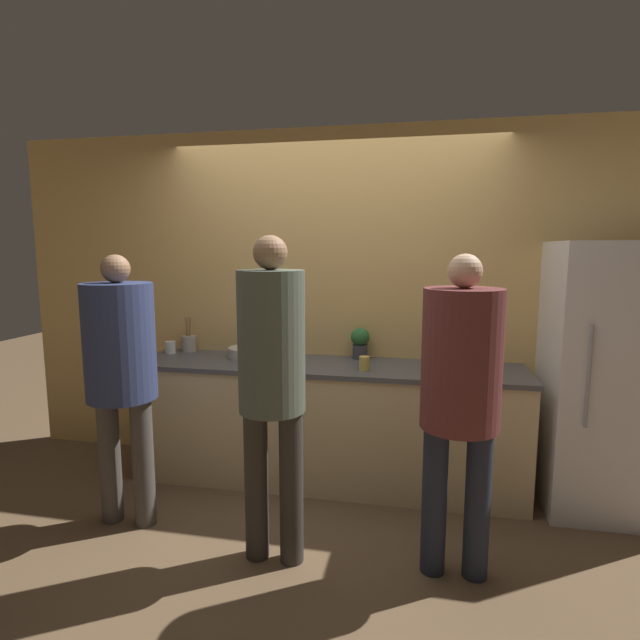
% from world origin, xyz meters
% --- Properties ---
extents(ground_plane, '(14.00, 14.00, 0.00)m').
position_xyz_m(ground_plane, '(0.00, 0.00, 0.00)').
color(ground_plane, brown).
extents(wall_back, '(5.20, 0.06, 2.60)m').
position_xyz_m(wall_back, '(0.00, 0.69, 1.30)').
color(wall_back, '#E0B266').
rests_on(wall_back, ground_plane).
extents(counter, '(2.81, 0.67, 0.88)m').
position_xyz_m(counter, '(0.00, 0.37, 0.44)').
color(counter, beige).
rests_on(counter, ground_plane).
extents(refrigerator, '(0.76, 0.69, 1.75)m').
position_xyz_m(refrigerator, '(1.86, 0.34, 0.88)').
color(refrigerator, white).
rests_on(refrigerator, ground_plane).
extents(person_left, '(0.41, 0.41, 1.67)m').
position_xyz_m(person_left, '(-1.10, -0.46, 1.03)').
color(person_left, '#4C4742').
rests_on(person_left, ground_plane).
extents(person_center, '(0.35, 0.35, 1.77)m').
position_xyz_m(person_center, '(-0.10, -0.64, 1.06)').
color(person_center, '#38332D').
rests_on(person_center, ground_plane).
extents(person_right, '(0.39, 0.39, 1.68)m').
position_xyz_m(person_right, '(0.87, -0.58, 1.03)').
color(person_right, '#232838').
rests_on(person_right, ground_plane).
extents(fruit_bowl, '(0.29, 0.29, 0.12)m').
position_xyz_m(fruit_bowl, '(-0.63, 0.46, 0.92)').
color(fruit_bowl, beige).
rests_on(fruit_bowl, counter).
extents(utensil_crock, '(0.12, 0.12, 0.28)m').
position_xyz_m(utensil_crock, '(-1.17, 0.59, 0.95)').
color(utensil_crock, '#ADA393').
rests_on(utensil_crock, counter).
extents(bottle_red, '(0.06, 0.06, 0.19)m').
position_xyz_m(bottle_red, '(-0.31, 0.26, 0.96)').
color(bottle_red, red).
rests_on(bottle_red, counter).
extents(bottle_green, '(0.07, 0.07, 0.22)m').
position_xyz_m(bottle_green, '(0.72, 0.43, 0.97)').
color(bottle_green, '#236033').
rests_on(bottle_green, counter).
extents(cup_white, '(0.08, 0.08, 0.10)m').
position_xyz_m(cup_white, '(-1.28, 0.48, 0.93)').
color(cup_white, white).
rests_on(cup_white, counter).
extents(cup_yellow, '(0.07, 0.07, 0.10)m').
position_xyz_m(cup_yellow, '(0.29, 0.22, 0.93)').
color(cup_yellow, gold).
rests_on(cup_yellow, counter).
extents(potted_plant, '(0.14, 0.14, 0.24)m').
position_xyz_m(potted_plant, '(0.22, 0.58, 1.01)').
color(potted_plant, '#3D3D42').
rests_on(potted_plant, counter).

